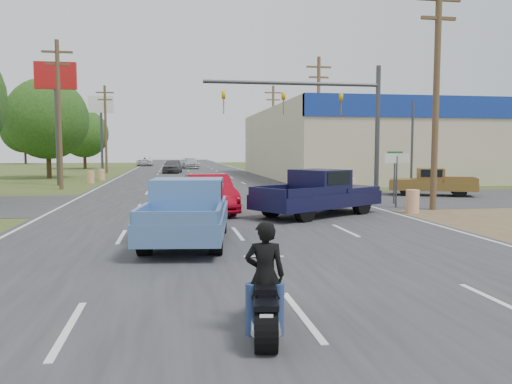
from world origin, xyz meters
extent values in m
plane|color=#3D4B1E|center=(0.00, 0.00, 0.00)|extent=(200.00, 200.00, 0.00)
cube|color=#2D2D30|center=(0.00, 40.00, 0.01)|extent=(15.00, 180.00, 0.02)
cube|color=#2D2D30|center=(0.00, 18.00, 0.01)|extent=(120.00, 10.00, 0.02)
cube|color=brown|center=(11.00, 10.00, 0.01)|extent=(8.00, 18.00, 0.01)
cube|color=#B7A88C|center=(32.00, 40.00, 3.30)|extent=(50.00, 28.00, 6.60)
cylinder|color=#4C3823|center=(9.50, 13.00, 5.00)|extent=(0.28, 0.28, 10.00)
cube|color=#4C3823|center=(9.50, 13.00, 8.40)|extent=(1.60, 0.14, 0.14)
cylinder|color=#4C3823|center=(9.50, 31.00, 5.00)|extent=(0.28, 0.28, 10.00)
cube|color=#4C3823|center=(9.50, 31.00, 9.20)|extent=(2.00, 0.14, 0.14)
cube|color=#4C3823|center=(9.50, 31.00, 8.40)|extent=(1.60, 0.14, 0.14)
cylinder|color=#4C3823|center=(9.50, 49.00, 5.00)|extent=(0.28, 0.28, 10.00)
cube|color=#4C3823|center=(9.50, 49.00, 9.20)|extent=(2.00, 0.14, 0.14)
cube|color=#4C3823|center=(9.50, 49.00, 8.40)|extent=(1.60, 0.14, 0.14)
cylinder|color=#4C3823|center=(-9.50, 28.00, 5.00)|extent=(0.28, 0.28, 10.00)
cube|color=#4C3823|center=(-9.50, 28.00, 9.20)|extent=(2.00, 0.14, 0.14)
cube|color=#4C3823|center=(-9.50, 28.00, 8.40)|extent=(1.60, 0.14, 0.14)
cylinder|color=#4C3823|center=(-9.50, 52.00, 5.00)|extent=(0.28, 0.28, 10.00)
cube|color=#4C3823|center=(-9.50, 52.00, 9.20)|extent=(2.00, 0.14, 0.14)
cube|color=#4C3823|center=(-9.50, 52.00, 8.40)|extent=(1.60, 0.14, 0.14)
cylinder|color=#422D19|center=(-13.50, 42.00, 1.62)|extent=(0.44, 0.44, 3.24)
sphere|color=#1D4012|center=(-13.50, 42.00, 5.58)|extent=(7.56, 7.56, 7.56)
cylinder|color=#422D19|center=(-14.20, 66.00, 1.44)|extent=(0.44, 0.44, 2.88)
sphere|color=#1D4012|center=(-14.20, 66.00, 4.96)|extent=(6.72, 6.72, 6.72)
cylinder|color=#422D19|center=(55.00, 70.00, 1.80)|extent=(0.44, 0.44, 3.60)
sphere|color=#1D4012|center=(55.00, 70.00, 6.20)|extent=(8.40, 8.40, 8.40)
cylinder|color=#422D19|center=(30.00, 95.00, 1.71)|extent=(0.44, 0.44, 3.42)
sphere|color=#1D4012|center=(30.00, 95.00, 5.89)|extent=(7.98, 7.98, 7.98)
cylinder|color=#422D19|center=(-30.00, 95.00, 1.89)|extent=(0.44, 0.44, 3.78)
sphere|color=#1D4012|center=(-30.00, 95.00, 6.51)|extent=(8.82, 8.82, 8.82)
cylinder|color=orange|center=(8.00, 12.00, 0.50)|extent=(0.56, 0.56, 1.00)
cylinder|color=orange|center=(8.40, 20.50, 0.50)|extent=(0.56, 0.56, 1.00)
cylinder|color=orange|center=(-8.50, 34.00, 0.50)|extent=(0.56, 0.56, 1.00)
cylinder|color=orange|center=(-8.20, 38.00, 0.50)|extent=(0.56, 0.56, 1.00)
cylinder|color=#3F3F44|center=(-10.50, 32.00, 4.50)|extent=(0.30, 0.30, 9.00)
cube|color=#B21414|center=(-10.50, 32.00, 8.20)|extent=(3.00, 0.35, 2.00)
cylinder|color=#3F3F44|center=(-10.50, 56.00, 4.50)|extent=(0.30, 0.30, 9.00)
cube|color=white|center=(-10.50, 56.00, 8.20)|extent=(3.00, 0.35, 2.00)
cylinder|color=#3F3F44|center=(8.20, 14.00, 1.20)|extent=(0.08, 0.08, 2.40)
cube|color=white|center=(8.20, 14.00, 2.30)|extent=(1.20, 0.05, 0.45)
cylinder|color=#3F3F44|center=(8.80, 15.50, 1.20)|extent=(0.08, 0.08, 2.40)
cube|color=#0C591E|center=(8.80, 15.50, 2.50)|extent=(0.80, 0.04, 0.22)
cylinder|color=#3F3F44|center=(8.50, 17.00, 3.50)|extent=(0.24, 0.24, 7.00)
cylinder|color=#3F3F44|center=(4.00, 17.00, 6.00)|extent=(9.00, 0.18, 0.18)
imported|color=gold|center=(6.50, 17.00, 5.55)|extent=(0.18, 0.40, 1.10)
imported|color=gold|center=(3.50, 17.00, 5.55)|extent=(0.18, 0.40, 1.10)
imported|color=gold|center=(0.50, 17.00, 5.55)|extent=(0.18, 0.40, 1.10)
imported|color=maroon|center=(-0.50, 13.59, 0.81)|extent=(2.20, 5.06, 1.62)
cylinder|color=black|center=(-0.83, -1.30, 0.32)|extent=(0.41, 0.68, 0.64)
cylinder|color=black|center=(-0.61, 0.08, 0.32)|extent=(0.22, 0.65, 0.64)
cube|color=black|center=(-0.72, -0.59, 0.60)|extent=(0.39, 1.18, 0.29)
cube|color=black|center=(-0.68, -0.35, 0.79)|extent=(0.33, 0.56, 0.21)
cube|color=black|center=(-0.77, -0.87, 0.75)|extent=(0.37, 0.57, 0.10)
cylinder|color=white|center=(-0.64, -0.06, 1.01)|extent=(0.63, 0.15, 0.05)
cube|color=white|center=(-0.87, -1.51, 0.53)|extent=(0.17, 0.05, 0.12)
imported|color=black|center=(-0.74, -0.73, 0.79)|extent=(0.63, 0.47, 1.59)
cylinder|color=black|center=(-2.29, 8.53, 0.43)|extent=(0.44, 0.90, 0.86)
cylinder|color=black|center=(-0.49, 8.28, 0.43)|extent=(0.44, 0.90, 0.86)
cylinder|color=black|center=(-2.74, 5.19, 0.43)|extent=(0.44, 0.90, 0.86)
cylinder|color=black|center=(-0.95, 4.95, 0.43)|extent=(0.44, 0.90, 0.86)
cube|color=#5177AF|center=(-1.62, 6.74, 0.67)|extent=(2.90, 5.85, 0.56)
cube|color=#5177AF|center=(-1.39, 8.40, 1.02)|extent=(2.32, 2.39, 0.19)
cube|color=#5177AF|center=(-1.60, 6.85, 1.40)|extent=(2.19, 1.94, 0.92)
cube|color=black|center=(-1.60, 6.85, 1.56)|extent=(2.19, 1.61, 0.49)
cube|color=#5177AF|center=(-1.99, 4.02, 1.10)|extent=(1.98, 0.36, 0.32)
cylinder|color=black|center=(4.76, 13.52, 0.44)|extent=(0.92, 0.74, 0.88)
cylinder|color=black|center=(5.72, 11.95, 0.44)|extent=(0.92, 0.74, 0.88)
cylinder|color=black|center=(1.85, 11.74, 0.44)|extent=(0.92, 0.74, 0.88)
cylinder|color=black|center=(2.81, 10.17, 0.44)|extent=(0.92, 0.74, 0.88)
cube|color=black|center=(3.79, 11.85, 0.68)|extent=(5.99, 4.84, 0.57)
cube|color=black|center=(5.24, 12.74, 1.04)|extent=(2.93, 2.90, 0.20)
cube|color=black|center=(3.88, 11.91, 1.42)|extent=(2.51, 2.61, 0.93)
cube|color=black|center=(3.88, 11.91, 1.59)|extent=(2.24, 2.47, 0.49)
cube|color=black|center=(1.41, 10.39, 1.12)|extent=(1.13, 1.76, 0.33)
cylinder|color=black|center=(11.33, 19.29, 0.37)|extent=(0.80, 0.56, 0.75)
cylinder|color=black|center=(11.97, 20.72, 0.37)|extent=(0.80, 0.56, 0.75)
cylinder|color=black|center=(13.98, 18.09, 0.37)|extent=(0.80, 0.56, 0.75)
cylinder|color=black|center=(14.63, 19.51, 0.37)|extent=(0.80, 0.56, 0.75)
cube|color=brown|center=(12.98, 19.40, 0.58)|extent=(5.20, 3.71, 0.49)
cube|color=brown|center=(11.65, 20.00, 0.89)|extent=(2.41, 2.38, 0.17)
cube|color=brown|center=(12.89, 19.44, 1.21)|extent=(2.04, 2.17, 0.79)
cube|color=black|center=(12.89, 19.44, 1.35)|extent=(1.79, 2.08, 0.42)
cube|color=brown|center=(15.14, 18.42, 0.95)|extent=(0.78, 1.60, 0.28)
imported|color=#515055|center=(-2.00, 50.75, 0.81)|extent=(2.49, 4.97, 1.63)
imported|color=#B7B7BC|center=(0.57, 64.00, 0.75)|extent=(2.57, 5.34, 1.50)
imported|color=white|center=(-6.50, 77.99, 0.76)|extent=(2.57, 5.48, 1.52)
camera|label=1|loc=(-2.03, -7.62, 2.69)|focal=35.00mm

